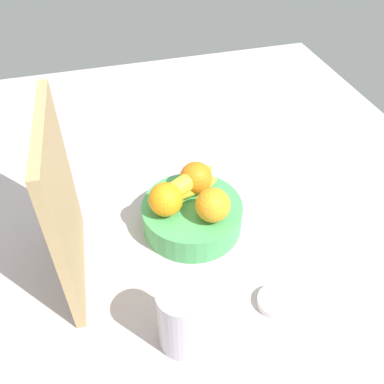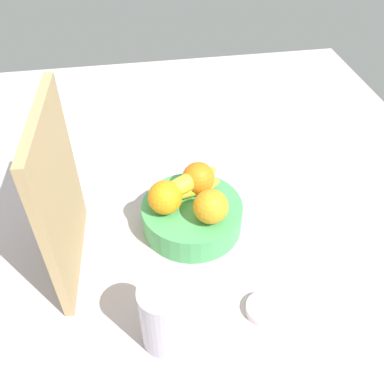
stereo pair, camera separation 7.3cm
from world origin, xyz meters
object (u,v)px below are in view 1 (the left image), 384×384
Objects in this scene: orange_front_right at (196,178)px; orange_center at (166,199)px; orange_front_left at (213,205)px; fruit_bowl at (192,216)px; jar_lid at (275,302)px; banana_bunch at (184,187)px; thermos_tumbler at (182,318)px; cutting_board at (63,207)px.

orange_front_right and orange_center have the same top height.
orange_front_left and orange_front_right have the same top height.
fruit_bowl is at bearing -85.98° from orange_center.
jar_lid is at bearing -146.97° from orange_center.
orange_front_left is at bearing -151.43° from banana_bunch.
fruit_bowl is 26.53cm from jar_lid.
orange_front_left is 22.84cm from jar_lid.
thermos_tumbler is at bearing 159.62° from orange_front_right.
orange_front_right is 33.49cm from thermos_tumbler.
orange_front_right reaches higher than banana_bunch.
banana_bunch is at bearing 115.98° from orange_front_right.
orange_front_right is (4.54, -2.20, 6.91)cm from fruit_bowl.
fruit_bowl is at bearing -74.46° from cutting_board.
cutting_board is (-5.00, 19.97, 7.88)cm from orange_center.
cutting_board is at bearing 61.79° from jar_lid.
cutting_board reaches higher than fruit_bowl.
orange_front_right is at bearing -25.88° from fruit_bowl.
orange_center is 0.51× the size of thermos_tumbler.
fruit_bowl is at bearing 21.76° from jar_lid.
thermos_tumbler is at bearing 172.38° from orange_center.
orange_front_left is 9.36cm from orange_front_right.
thermos_tumbler is (-21.32, -16.45, -10.79)cm from cutting_board.
orange_front_left is at bearing -146.51° from fruit_bowl.
fruit_bowl is at bearing -19.40° from thermos_tumbler.
orange_center is 26.71cm from thermos_tumbler.
banana_bunch is (7.72, 4.20, -0.60)cm from orange_front_left.
fruit_bowl is 8.97cm from orange_front_left.
thermos_tumbler is (-31.28, 11.62, -2.91)cm from orange_front_right.
fruit_bowl is 7.05cm from banana_bunch.
banana_bunch is 30.81cm from jar_lid.
orange_front_right is at bearing -66.76° from cutting_board.
fruit_bowl is 3.20× the size of jar_lid.
orange_front_left is at bearing -29.77° from thermos_tumbler.
orange_front_left is at bearing -85.01° from cutting_board.
orange_front_right is 31.47cm from jar_lid.
orange_center is at bearing -72.23° from cutting_board.
orange_front_left is 10.04cm from orange_center.
thermos_tumbler is 2.05× the size of jar_lid.
thermos_tumbler is (-21.97, 12.57, -2.91)cm from orange_front_left.
jar_lid is at bearing -158.24° from fruit_bowl.
thermos_tumbler is (-29.69, 8.36, -2.31)cm from banana_bunch.
jar_lid is at bearing -83.50° from thermos_tumbler.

